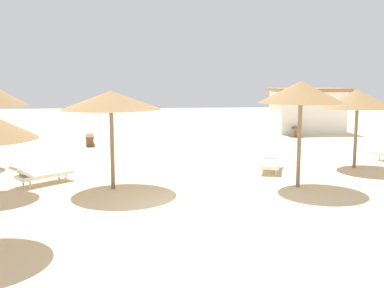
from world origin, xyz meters
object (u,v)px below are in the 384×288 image
(parasol_3, at_px, (358,99))
(lounger_2, at_px, (41,174))
(lounger_1, at_px, (271,162))
(bench_1, at_px, (296,130))
(beach_cabana, at_px, (307,110))
(parasol_2, at_px, (111,100))
(bench_0, at_px, (90,138))
(parasol_1, at_px, (301,92))

(parasol_3, bearing_deg, lounger_2, -171.07)
(lounger_1, xyz_separation_m, lounger_2, (-7.52, -1.45, -0.01))
(bench_1, height_order, beach_cabana, beach_cabana)
(parasol_2, bearing_deg, lounger_2, 161.05)
(lounger_2, bearing_deg, bench_0, 87.92)
(bench_0, relative_size, beach_cabana, 0.36)
(parasol_1, relative_size, parasol_3, 1.11)
(parasol_3, bearing_deg, bench_1, 85.09)
(parasol_3, xyz_separation_m, lounger_1, (-3.16, -0.23, -2.17))
(lounger_2, distance_m, bench_0, 8.25)
(lounger_2, distance_m, bench_1, 15.75)
(parasol_3, bearing_deg, bench_0, 147.67)
(beach_cabana, bearing_deg, parasol_3, -100.40)
(parasol_1, bearing_deg, parasol_3, 41.95)
(parasol_3, xyz_separation_m, bench_0, (-10.38, 6.57, -2.14))
(lounger_1, relative_size, bench_1, 1.28)
(parasol_3, distance_m, lounger_1, 3.84)
(lounger_2, bearing_deg, bench_1, 43.28)
(bench_1, bearing_deg, parasol_3, -94.91)
(parasol_3, height_order, lounger_1, parasol_3)
(lounger_1, bearing_deg, bench_1, 67.13)
(parasol_1, bearing_deg, bench_1, 72.34)
(parasol_3, distance_m, bench_1, 9.40)
(parasol_1, distance_m, parasol_2, 5.47)
(parasol_2, height_order, lounger_2, parasol_2)
(parasol_1, bearing_deg, lounger_1, 94.41)
(lounger_1, bearing_deg, beach_cabana, 65.26)
(beach_cabana, bearing_deg, bench_1, -123.20)
(parasol_3, relative_size, lounger_1, 1.43)
(lounger_2, bearing_deg, parasol_2, -18.95)
(lounger_1, height_order, beach_cabana, beach_cabana)
(parasol_2, relative_size, bench_0, 1.87)
(lounger_1, xyz_separation_m, bench_0, (-7.22, 6.80, 0.03))
(lounger_2, bearing_deg, lounger_1, 10.92)
(parasol_1, distance_m, bench_0, 12.10)
(parasol_2, bearing_deg, bench_0, 102.21)
(bench_0, bearing_deg, bench_1, 12.85)
(bench_0, xyz_separation_m, bench_1, (11.16, 2.55, 0.00))
(parasol_3, height_order, bench_1, parasol_3)
(parasol_2, distance_m, lounger_1, 6.15)
(parasol_3, distance_m, lounger_2, 11.03)
(parasol_3, relative_size, bench_0, 1.84)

